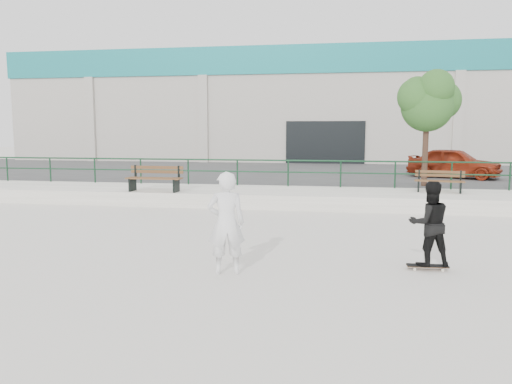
% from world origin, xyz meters
% --- Properties ---
extents(ground, '(120.00, 120.00, 0.00)m').
position_xyz_m(ground, '(0.00, 0.00, 0.00)').
color(ground, beige).
rests_on(ground, ground).
extents(ledge, '(30.00, 3.00, 0.50)m').
position_xyz_m(ledge, '(0.00, 9.50, 0.25)').
color(ledge, beige).
rests_on(ledge, ground).
extents(parking_strip, '(60.00, 14.00, 0.50)m').
position_xyz_m(parking_strip, '(0.00, 18.00, 0.25)').
color(parking_strip, '#393939').
rests_on(parking_strip, ground).
extents(railing, '(28.00, 0.06, 1.03)m').
position_xyz_m(railing, '(-0.00, 10.80, 1.24)').
color(railing, '#153B22').
rests_on(railing, ledge).
extents(commercial_building, '(44.20, 16.33, 8.00)m').
position_xyz_m(commercial_building, '(-0.00, 31.99, 4.58)').
color(commercial_building, '#AFA79D').
rests_on(commercial_building, ground).
extents(bench_left, '(1.99, 0.63, 0.91)m').
position_xyz_m(bench_left, '(-5.51, 8.47, 0.95)').
color(bench_left, brown).
rests_on(bench_left, ledge).
extents(bench_right, '(1.72, 0.76, 0.76)m').
position_xyz_m(bench_right, '(4.42, 9.90, 0.88)').
color(bench_right, brown).
rests_on(bench_right, ledge).
extents(tree, '(2.48, 2.20, 4.40)m').
position_xyz_m(tree, '(4.24, 11.86, 3.80)').
color(tree, '#513328').
rests_on(tree, parking_strip).
extents(red_car, '(4.31, 3.11, 1.36)m').
position_xyz_m(red_car, '(6.07, 15.44, 1.18)').
color(red_car, maroon).
rests_on(red_car, parking_strip).
extents(skateboard, '(0.79, 0.25, 0.09)m').
position_xyz_m(skateboard, '(2.68, 1.50, 0.07)').
color(skateboard, black).
rests_on(skateboard, ground).
extents(standing_skater, '(0.89, 0.76, 1.63)m').
position_xyz_m(standing_skater, '(2.68, 1.50, 0.91)').
color(standing_skater, black).
rests_on(standing_skater, skateboard).
extents(seated_skater, '(0.80, 0.64, 1.93)m').
position_xyz_m(seated_skater, '(-1.10, 0.61, 0.96)').
color(seated_skater, white).
rests_on(seated_skater, ground).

